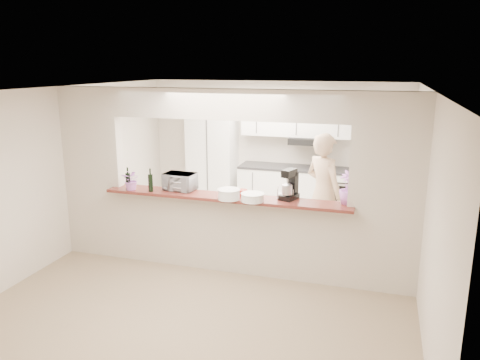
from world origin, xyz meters
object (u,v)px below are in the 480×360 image
at_px(refrigerator, 385,178).
at_px(stand_mixer, 290,186).
at_px(person, 323,193).
at_px(toaster_oven, 180,182).

distance_m(refrigerator, stand_mixer, 2.89).
bearing_deg(refrigerator, person, -119.76).
height_order(refrigerator, stand_mixer, refrigerator).
bearing_deg(toaster_oven, refrigerator, 47.51).
height_order(refrigerator, toaster_oven, refrigerator).
distance_m(refrigerator, toaster_oven, 3.80).
xyz_separation_m(refrigerator, toaster_oven, (-2.75, -2.60, 0.36)).
bearing_deg(toaster_oven, person, 33.64).
relative_size(stand_mixer, person, 0.22).
height_order(stand_mixer, person, person).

